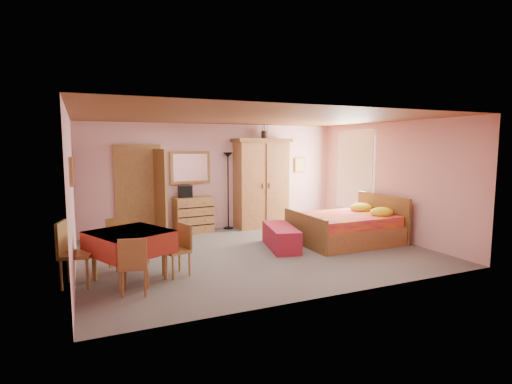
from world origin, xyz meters
name	(u,v)px	position (x,y,z in m)	size (l,w,h in m)	color
floor	(258,252)	(0.00, 0.00, 0.00)	(6.50, 6.50, 0.00)	slate
ceiling	(258,117)	(0.00, 0.00, 2.60)	(6.50, 6.50, 0.00)	brown
wall_back	(217,177)	(0.00, 2.50, 1.30)	(6.50, 0.10, 2.60)	#D89D9C
wall_front	(333,203)	(0.00, -2.50, 1.30)	(6.50, 0.10, 2.60)	#D89D9C
wall_left	(71,195)	(-3.25, 0.00, 1.30)	(0.10, 5.00, 2.60)	#D89D9C
wall_right	(390,180)	(3.25, 0.00, 1.30)	(0.10, 5.00, 2.60)	#D89D9C
doorway	(138,191)	(-1.90, 2.47, 1.02)	(1.06, 0.12, 2.15)	#9E6B35
window	(355,171)	(3.21, 1.20, 1.45)	(0.08, 1.40, 1.95)	white
picture_left	(71,172)	(-3.22, -0.60, 1.70)	(0.04, 0.32, 0.42)	orange
picture_back	(300,165)	(2.35, 2.47, 1.55)	(0.30, 0.04, 0.40)	#D8BF59
chest_of_drawers	(193,215)	(-0.67, 2.25, 0.43)	(0.91, 0.45, 0.86)	#9B6634
wall_mirror	(190,167)	(-0.67, 2.46, 1.55)	(0.99, 0.05, 0.78)	white
stereo	(185,191)	(-0.86, 2.26, 1.00)	(0.30, 0.22, 0.28)	black
floor_lamp	(228,191)	(0.24, 2.33, 0.95)	(0.24, 0.24, 1.91)	black
wardrobe	(261,183)	(1.08, 2.22, 1.12)	(1.43, 0.74, 2.25)	#A96A39
sunflower_vase	(264,128)	(1.22, 2.32, 2.52)	(0.22, 0.22, 0.54)	yellow
bed	(345,220)	(2.07, 0.01, 0.49)	(2.11, 1.66, 0.98)	#C41355
bench	(281,237)	(0.57, 0.11, 0.22)	(0.50, 1.35, 0.45)	maroon
dining_table	(130,256)	(-2.46, -0.68, 0.39)	(1.05, 1.05, 0.77)	maroon
chair_south	(135,265)	(-2.47, -1.30, 0.41)	(0.38, 0.38, 0.83)	brown
chair_north	(121,244)	(-2.52, 0.02, 0.42)	(0.38, 0.38, 0.84)	#9F6935
chair_west	(77,254)	(-3.21, -0.63, 0.49)	(0.44, 0.44, 0.98)	#956132
chair_east	(176,250)	(-1.76, -0.75, 0.41)	(0.37, 0.37, 0.82)	#A77A38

